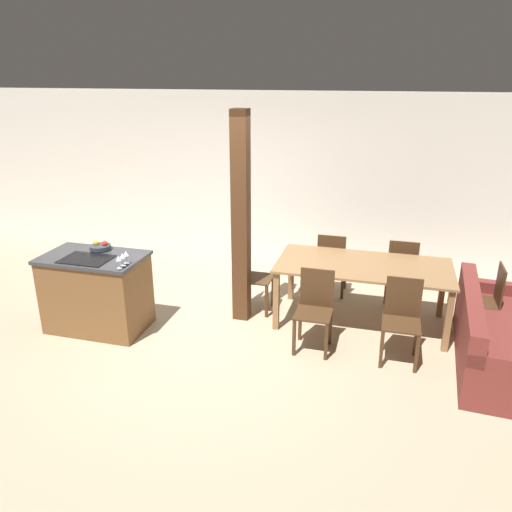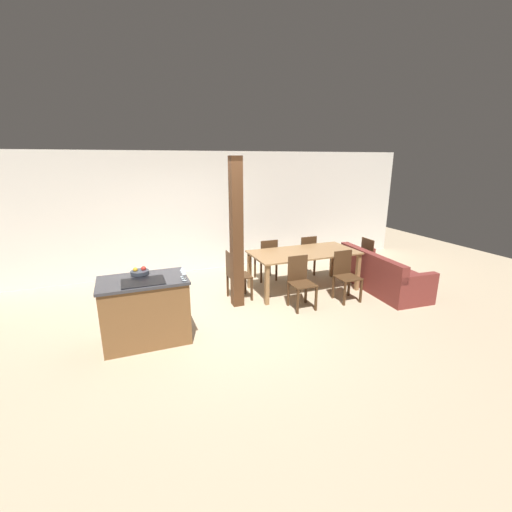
{
  "view_description": "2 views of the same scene",
  "coord_description": "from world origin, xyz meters",
  "views": [
    {
      "loc": [
        2.04,
        -5.04,
        2.96
      ],
      "look_at": [
        0.6,
        0.2,
        0.95
      ],
      "focal_mm": 35.0,
      "sensor_mm": 36.0,
      "label": 1
    },
    {
      "loc": [
        -1.43,
        -4.97,
        2.53
      ],
      "look_at": [
        0.6,
        0.2,
        0.95
      ],
      "focal_mm": 24.0,
      "sensor_mm": 36.0,
      "label": 2
    }
  ],
  "objects": [
    {
      "name": "dining_chair_head_end",
      "position": [
        0.4,
        0.71,
        0.48
      ],
      "size": [
        0.4,
        0.4,
        0.91
      ],
      "rotation": [
        0.0,
        0.0,
        1.57
      ],
      "color": "#472D19",
      "rests_on": "ground_plane"
    },
    {
      "name": "dining_chair_far_left",
      "position": [
        1.34,
        1.45,
        0.48
      ],
      "size": [
        0.4,
        0.4,
        0.91
      ],
      "rotation": [
        0.0,
        0.0,
        3.14
      ],
      "color": "#472D19",
      "rests_on": "ground_plane"
    },
    {
      "name": "wine_glass_far",
      "position": [
        -0.74,
        -0.4,
        1.06
      ],
      "size": [
        0.06,
        0.06,
        0.15
      ],
      "color": "silver",
      "rests_on": "kitchen_island"
    },
    {
      "name": "couch",
      "position": [
        3.27,
        0.13,
        0.28
      ],
      "size": [
        0.94,
        1.98,
        0.78
      ],
      "rotation": [
        0.0,
        0.0,
        1.51
      ],
      "color": "maroon",
      "rests_on": "ground_plane"
    },
    {
      "name": "kitchen_island",
      "position": [
        -1.26,
        -0.27,
        0.47
      ],
      "size": [
        1.19,
        0.73,
        0.95
      ],
      "color": "brown",
      "rests_on": "ground_plane"
    },
    {
      "name": "fruit_bowl",
      "position": [
        -1.28,
        -0.06,
        0.98
      ],
      "size": [
        0.25,
        0.25,
        0.11
      ],
      "color": "#383D47",
      "rests_on": "kitchen_island"
    },
    {
      "name": "timber_post",
      "position": [
        0.34,
        0.46,
        1.29
      ],
      "size": [
        0.19,
        0.19,
        2.58
      ],
      "color": "#4C2D19",
      "rests_on": "ground_plane"
    },
    {
      "name": "wall_back",
      "position": [
        0.0,
        2.73,
        1.35
      ],
      "size": [
        11.2,
        0.08,
        2.7
      ],
      "color": "silver",
      "rests_on": "ground_plane"
    },
    {
      "name": "dining_chair_near_right",
      "position": [
        2.28,
        -0.03,
        0.48
      ],
      "size": [
        0.4,
        0.4,
        0.91
      ],
      "color": "#472D19",
      "rests_on": "ground_plane"
    },
    {
      "name": "dining_chair_foot_end",
      "position": [
        3.23,
        0.71,
        0.48
      ],
      "size": [
        0.4,
        0.4,
        0.91
      ],
      "rotation": [
        0.0,
        0.0,
        -1.57
      ],
      "color": "#472D19",
      "rests_on": "ground_plane"
    },
    {
      "name": "wine_glass_middle",
      "position": [
        -0.74,
        -0.48,
        1.06
      ],
      "size": [
        0.06,
        0.06,
        0.15
      ],
      "color": "silver",
      "rests_on": "kitchen_island"
    },
    {
      "name": "ground_plane",
      "position": [
        0.0,
        0.0,
        0.0
      ],
      "size": [
        16.0,
        16.0,
        0.0
      ],
      "primitive_type": "plane",
      "color": "tan"
    },
    {
      "name": "dining_chair_far_right",
      "position": [
        2.28,
        1.45,
        0.48
      ],
      "size": [
        0.4,
        0.4,
        0.91
      ],
      "rotation": [
        0.0,
        0.0,
        3.14
      ],
      "color": "#472D19",
      "rests_on": "ground_plane"
    },
    {
      "name": "dining_table",
      "position": [
        1.81,
        0.71,
        0.69
      ],
      "size": [
        2.08,
        1.03,
        0.78
      ],
      "color": "olive",
      "rests_on": "ground_plane"
    },
    {
      "name": "wine_glass_near",
      "position": [
        -0.74,
        -0.56,
        1.06
      ],
      "size": [
        0.06,
        0.06,
        0.15
      ],
      "color": "silver",
      "rests_on": "kitchen_island"
    },
    {
      "name": "dining_chair_near_left",
      "position": [
        1.34,
        -0.03,
        0.48
      ],
      "size": [
        0.4,
        0.4,
        0.91
      ],
      "color": "#472D19",
      "rests_on": "ground_plane"
    }
  ]
}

